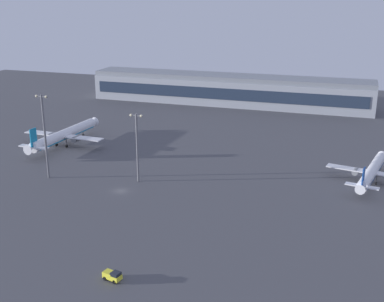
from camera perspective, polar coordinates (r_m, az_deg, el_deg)
ground_plane at (r=158.09m, az=-8.26°, el=-4.60°), size 416.00×416.00×0.00m
terminal_building at (r=280.39m, az=4.26°, el=7.10°), size 157.39×22.40×16.40m
airplane_mid_apron at (r=172.97m, az=20.12°, el=-2.25°), size 29.46×37.64×9.71m
airplane_terminal_side at (r=208.43m, az=-14.61°, el=1.82°), size 35.98×46.22×11.85m
maintenance_van at (r=111.61m, az=-9.20°, el=-14.07°), size 4.47×2.84×2.25m
apron_light_west at (r=161.03m, az=-6.38°, el=0.94°), size 4.80×0.90×23.10m
apron_light_east at (r=169.55m, az=-16.71°, el=2.15°), size 4.80×0.90×28.66m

